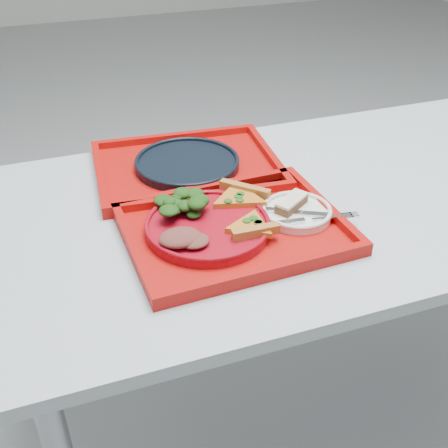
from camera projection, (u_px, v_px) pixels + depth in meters
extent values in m
plane|color=gray|center=(311.00, 397.00, 1.75)|extent=(10.00, 10.00, 0.00)
cube|color=#B0BCC5|center=(337.00, 195.00, 1.35)|extent=(1.60, 0.80, 0.03)
cylinder|color=gray|center=(44.00, 297.00, 1.60)|extent=(0.05, 0.05, 0.72)
cube|color=#A80C08|center=(234.00, 231.00, 1.18)|extent=(0.46, 0.36, 0.01)
cube|color=#A80C08|center=(187.00, 169.00, 1.41)|extent=(0.48, 0.39, 0.01)
cylinder|color=maroon|center=(208.00, 227.00, 1.17)|extent=(0.26, 0.26, 0.02)
cylinder|color=white|center=(297.00, 213.00, 1.22)|extent=(0.15, 0.15, 0.01)
cylinder|color=black|center=(187.00, 164.00, 1.40)|extent=(0.26, 0.26, 0.02)
ellipsoid|color=black|center=(182.00, 200.00, 1.19)|extent=(0.10, 0.09, 0.05)
ellipsoid|color=brown|center=(180.00, 238.00, 1.10)|extent=(0.08, 0.07, 0.03)
cube|color=#482A18|center=(291.00, 204.00, 1.22)|extent=(0.09, 0.08, 0.02)
cube|color=beige|center=(292.00, 199.00, 1.21)|extent=(0.09, 0.08, 0.01)
cube|color=silver|center=(299.00, 212.00, 1.20)|extent=(0.17, 0.10, 0.01)
cube|color=silver|center=(311.00, 219.00, 1.18)|extent=(0.19, 0.04, 0.01)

